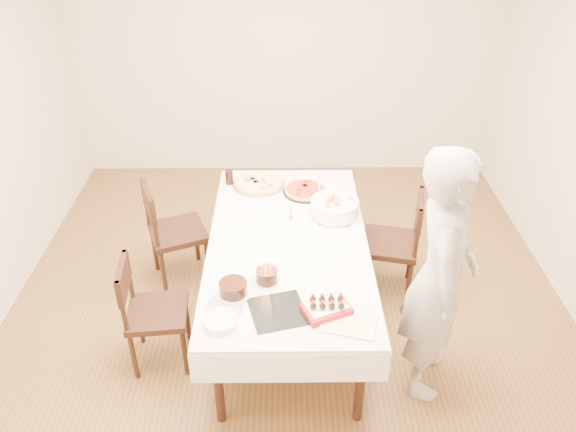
{
  "coord_description": "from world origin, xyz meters",
  "views": [
    {
      "loc": [
        -0.04,
        -3.33,
        3.09
      ],
      "look_at": [
        -0.01,
        -0.04,
        0.96
      ],
      "focal_mm": 35.0,
      "sensor_mm": 36.0,
      "label": 1
    }
  ],
  "objects_px": {
    "pizza_pepperoni": "(305,190)",
    "layer_cake": "(233,289)",
    "chair_left_savory": "(178,232)",
    "pasta_bowl": "(334,207)",
    "pizza_white": "(259,183)",
    "dining_table": "(288,281)",
    "person": "(440,277)",
    "chair_left_dessert": "(157,313)",
    "birthday_cake": "(267,271)",
    "strawberry_box": "(327,308)",
    "chair_right_savory": "(390,244)",
    "taper_candle": "(319,188)",
    "cola_glass": "(229,177)"
  },
  "relations": [
    {
      "from": "chair_left_savory",
      "to": "cola_glass",
      "type": "xyz_separation_m",
      "value": [
        0.42,
        0.31,
        0.35
      ]
    },
    {
      "from": "pizza_pepperoni",
      "to": "strawberry_box",
      "type": "xyz_separation_m",
      "value": [
        0.08,
        -1.44,
        0.01
      ]
    },
    {
      "from": "pizza_pepperoni",
      "to": "strawberry_box",
      "type": "bearing_deg",
      "value": -86.78
    },
    {
      "from": "person",
      "to": "taper_candle",
      "type": "bearing_deg",
      "value": 44.57
    },
    {
      "from": "cola_glass",
      "to": "pizza_white",
      "type": "bearing_deg",
      "value": -9.16
    },
    {
      "from": "birthday_cake",
      "to": "strawberry_box",
      "type": "distance_m",
      "value": 0.48
    },
    {
      "from": "chair_left_dessert",
      "to": "pizza_pepperoni",
      "type": "bearing_deg",
      "value": -139.61
    },
    {
      "from": "chair_right_savory",
      "to": "strawberry_box",
      "type": "xyz_separation_m",
      "value": [
        -0.59,
        -1.11,
        0.32
      ]
    },
    {
      "from": "chair_right_savory",
      "to": "cola_glass",
      "type": "height_order",
      "value": "chair_right_savory"
    },
    {
      "from": "pizza_pepperoni",
      "to": "pasta_bowl",
      "type": "distance_m",
      "value": 0.4
    },
    {
      "from": "pizza_pepperoni",
      "to": "pasta_bowl",
      "type": "height_order",
      "value": "pasta_bowl"
    },
    {
      "from": "person",
      "to": "pizza_white",
      "type": "height_order",
      "value": "person"
    },
    {
      "from": "chair_left_savory",
      "to": "strawberry_box",
      "type": "height_order",
      "value": "chair_left_savory"
    },
    {
      "from": "chair_left_dessert",
      "to": "chair_left_savory",
      "type": "bearing_deg",
      "value": -95.32
    },
    {
      "from": "strawberry_box",
      "to": "cola_glass",
      "type": "bearing_deg",
      "value": 114.07
    },
    {
      "from": "chair_left_savory",
      "to": "cola_glass",
      "type": "distance_m",
      "value": 0.63
    },
    {
      "from": "chair_left_savory",
      "to": "strawberry_box",
      "type": "bearing_deg",
      "value": 109.36
    },
    {
      "from": "chair_right_savory",
      "to": "cola_glass",
      "type": "xyz_separation_m",
      "value": [
        -1.31,
        0.48,
        0.35
      ]
    },
    {
      "from": "chair_right_savory",
      "to": "pizza_pepperoni",
      "type": "height_order",
      "value": "chair_right_savory"
    },
    {
      "from": "pizza_pepperoni",
      "to": "layer_cake",
      "type": "xyz_separation_m",
      "value": [
        -0.5,
        -1.26,
        0.02
      ]
    },
    {
      "from": "chair_left_savory",
      "to": "pasta_bowl",
      "type": "xyz_separation_m",
      "value": [
        1.27,
        -0.19,
        0.35
      ]
    },
    {
      "from": "layer_cake",
      "to": "strawberry_box",
      "type": "distance_m",
      "value": 0.6
    },
    {
      "from": "person",
      "to": "chair_left_dessert",
      "type": "bearing_deg",
      "value": 96.52
    },
    {
      "from": "chair_left_savory",
      "to": "pasta_bowl",
      "type": "height_order",
      "value": "chair_left_savory"
    },
    {
      "from": "pizza_white",
      "to": "dining_table",
      "type": "bearing_deg",
      "value": -73.46
    },
    {
      "from": "dining_table",
      "to": "pasta_bowl",
      "type": "xyz_separation_m",
      "value": [
        0.36,
        0.34,
        0.44
      ]
    },
    {
      "from": "layer_cake",
      "to": "pizza_pepperoni",
      "type": "bearing_deg",
      "value": 68.56
    },
    {
      "from": "pizza_white",
      "to": "layer_cake",
      "type": "xyz_separation_m",
      "value": [
        -0.11,
        -1.38,
        0.02
      ]
    },
    {
      "from": "person",
      "to": "layer_cake",
      "type": "relative_size",
      "value": 7.83
    },
    {
      "from": "cola_glass",
      "to": "dining_table",
      "type": "bearing_deg",
      "value": -59.97
    },
    {
      "from": "dining_table",
      "to": "birthday_cake",
      "type": "distance_m",
      "value": 0.66
    },
    {
      "from": "pizza_pepperoni",
      "to": "chair_left_savory",
      "type": "bearing_deg",
      "value": -172.02
    },
    {
      "from": "pasta_bowl",
      "to": "layer_cake",
      "type": "relative_size",
      "value": 1.63
    },
    {
      "from": "dining_table",
      "to": "person",
      "type": "relative_size",
      "value": 1.21
    },
    {
      "from": "person",
      "to": "strawberry_box",
      "type": "distance_m",
      "value": 0.74
    },
    {
      "from": "birthday_cake",
      "to": "strawberry_box",
      "type": "height_order",
      "value": "birthday_cake"
    },
    {
      "from": "chair_left_savory",
      "to": "pizza_white",
      "type": "xyz_separation_m",
      "value": [
        0.67,
        0.27,
        0.31
      ]
    },
    {
      "from": "pizza_white",
      "to": "taper_candle",
      "type": "bearing_deg",
      "value": -31.39
    },
    {
      "from": "chair_left_savory",
      "to": "pizza_pepperoni",
      "type": "xyz_separation_m",
      "value": [
        1.05,
        0.15,
        0.31
      ]
    },
    {
      "from": "pasta_bowl",
      "to": "pizza_white",
      "type": "bearing_deg",
      "value": 142.59
    },
    {
      "from": "person",
      "to": "birthday_cake",
      "type": "height_order",
      "value": "person"
    },
    {
      "from": "cola_glass",
      "to": "layer_cake",
      "type": "bearing_deg",
      "value": -84.54
    },
    {
      "from": "dining_table",
      "to": "person",
      "type": "xyz_separation_m",
      "value": [
        0.94,
        -0.59,
        0.51
      ]
    },
    {
      "from": "pasta_bowl",
      "to": "layer_cake",
      "type": "bearing_deg",
      "value": -127.49
    },
    {
      "from": "taper_candle",
      "to": "layer_cake",
      "type": "relative_size",
      "value": 1.33
    },
    {
      "from": "pasta_bowl",
      "to": "chair_right_savory",
      "type": "bearing_deg",
      "value": 1.82
    },
    {
      "from": "pasta_bowl",
      "to": "taper_candle",
      "type": "height_order",
      "value": "taper_candle"
    },
    {
      "from": "chair_left_savory",
      "to": "cola_glass",
      "type": "relative_size",
      "value": 7.59
    },
    {
      "from": "pizza_pepperoni",
      "to": "layer_cake",
      "type": "distance_m",
      "value": 1.36
    },
    {
      "from": "pizza_white",
      "to": "taper_candle",
      "type": "relative_size",
      "value": 1.46
    }
  ]
}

